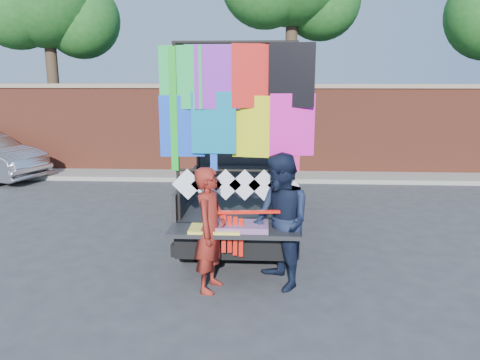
{
  "coord_description": "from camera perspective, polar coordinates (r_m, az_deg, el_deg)",
  "views": [
    {
      "loc": [
        0.24,
        -6.61,
        2.83
      ],
      "look_at": [
        -0.12,
        0.09,
        1.33
      ],
      "focal_mm": 35.0,
      "sensor_mm": 36.0,
      "label": 1
    }
  ],
  "objects": [
    {
      "name": "ground",
      "position": [
        7.19,
        0.97,
        -10.58
      ],
      "size": [
        90.0,
        90.0,
        0.0
      ],
      "primitive_type": "plane",
      "color": "#38383A",
      "rests_on": "ground"
    },
    {
      "name": "brick_wall",
      "position": [
        13.69,
        2.09,
        6.27
      ],
      "size": [
        30.0,
        0.45,
        2.61
      ],
      "color": "brown",
      "rests_on": "ground"
    },
    {
      "name": "curb",
      "position": [
        13.2,
        1.99,
        0.47
      ],
      "size": [
        30.0,
        1.2,
        0.12
      ],
      "primitive_type": "cube",
      "color": "gray",
      "rests_on": "ground"
    },
    {
      "name": "pickup_truck",
      "position": [
        9.11,
        0.45,
        -0.11
      ],
      "size": [
        2.07,
        5.21,
        3.28
      ],
      "color": "black",
      "rests_on": "ground"
    },
    {
      "name": "woman",
      "position": [
        6.22,
        -3.65,
        -6.08
      ],
      "size": [
        0.53,
        0.69,
        1.68
      ],
      "primitive_type": "imported",
      "rotation": [
        0.0,
        0.0,
        1.34
      ],
      "color": "maroon",
      "rests_on": "ground"
    },
    {
      "name": "man",
      "position": [
        6.3,
        4.96,
        -5.09
      ],
      "size": [
        0.99,
        1.1,
        1.84
      ],
      "primitive_type": "imported",
      "rotation": [
        0.0,
        0.0,
        -1.17
      ],
      "color": "#141C32",
      "rests_on": "ground"
    },
    {
      "name": "streamer_bundle",
      "position": [
        6.23,
        -0.25,
        -5.59
      ],
      "size": [
        0.92,
        0.14,
        0.63
      ],
      "color": "#F81A0D",
      "rests_on": "ground"
    }
  ]
}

